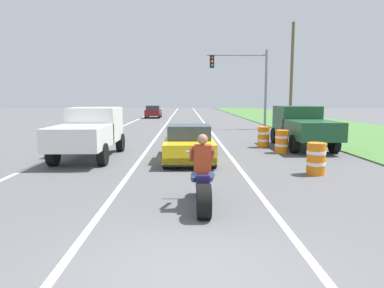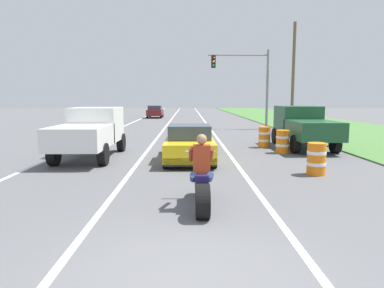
{
  "view_description": "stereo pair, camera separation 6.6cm",
  "coord_description": "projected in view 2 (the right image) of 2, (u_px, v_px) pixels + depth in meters",
  "views": [
    {
      "loc": [
        -0.04,
        -4.28,
        2.36
      ],
      "look_at": [
        0.16,
        6.0,
        1.0
      ],
      "focal_mm": 32.31,
      "sensor_mm": 36.0,
      "label": 1
    },
    {
      "loc": [
        0.03,
        -4.28,
        2.36
      ],
      "look_at": [
        0.16,
        6.0,
        1.0
      ],
      "focal_mm": 32.31,
      "sensor_mm": 36.0,
      "label": 2
    }
  ],
  "objects": [
    {
      "name": "ground_plane",
      "position": [
        186.0,
        279.0,
        4.55
      ],
      "size": [
        160.0,
        160.0,
        0.0
      ],
      "primitive_type": "plane",
      "color": "#565659"
    },
    {
      "name": "lane_stripe_left_solid",
      "position": [
        111.0,
        132.0,
        24.31
      ],
      "size": [
        0.14,
        120.0,
        0.01
      ],
      "primitive_type": "cube",
      "color": "white",
      "rests_on": "ground"
    },
    {
      "name": "lane_stripe_right_solid",
      "position": [
        213.0,
        132.0,
        24.4
      ],
      "size": [
        0.14,
        120.0,
        0.01
      ],
      "primitive_type": "cube",
      "color": "white",
      "rests_on": "ground"
    },
    {
      "name": "lane_stripe_centre_dashed",
      "position": [
        162.0,
        132.0,
        24.35
      ],
      "size": [
        0.14,
        120.0,
        0.01
      ],
      "primitive_type": "cube",
      "color": "white",
      "rests_on": "ground"
    },
    {
      "name": "grass_verge_right",
      "position": [
        355.0,
        131.0,
        24.52
      ],
      "size": [
        10.0,
        120.0,
        0.06
      ],
      "primitive_type": "cube",
      "color": "#477538",
      "rests_on": "ground"
    },
    {
      "name": "motorcycle_with_rider",
      "position": [
        201.0,
        182.0,
        7.36
      ],
      "size": [
        0.7,
        2.21,
        1.62
      ],
      "color": "black",
      "rests_on": "ground"
    },
    {
      "name": "sports_car_yellow",
      "position": [
        190.0,
        144.0,
        13.23
      ],
      "size": [
        1.84,
        4.3,
        1.37
      ],
      "color": "yellow",
      "rests_on": "ground"
    },
    {
      "name": "pickup_truck_left_lane_white",
      "position": [
        90.0,
        130.0,
        13.68
      ],
      "size": [
        2.02,
        4.8,
        1.98
      ],
      "color": "silver",
      "rests_on": "ground"
    },
    {
      "name": "pickup_truck_right_shoulder_dark_green",
      "position": [
        304.0,
        125.0,
        16.45
      ],
      "size": [
        2.02,
        4.8,
        1.98
      ],
      "color": "#1E4C2D",
      "rests_on": "ground"
    },
    {
      "name": "traffic_light_mast_near",
      "position": [
        249.0,
        77.0,
        26.18
      ],
      "size": [
        4.62,
        0.34,
        6.0
      ],
      "color": "gray",
      "rests_on": "ground"
    },
    {
      "name": "utility_pole_roadside",
      "position": [
        293.0,
        76.0,
        26.5
      ],
      "size": [
        0.24,
        0.24,
        8.09
      ],
      "primitive_type": "cylinder",
      "color": "brown",
      "rests_on": "ground"
    },
    {
      "name": "construction_barrel_nearest",
      "position": [
        316.0,
        159.0,
        10.69
      ],
      "size": [
        0.58,
        0.58,
        1.0
      ],
      "color": "orange",
      "rests_on": "ground"
    },
    {
      "name": "construction_barrel_mid",
      "position": [
        283.0,
        142.0,
        14.96
      ],
      "size": [
        0.58,
        0.58,
        1.0
      ],
      "color": "orange",
      "rests_on": "ground"
    },
    {
      "name": "construction_barrel_far",
      "position": [
        264.0,
        137.0,
        16.68
      ],
      "size": [
        0.58,
        0.58,
        1.0
      ],
      "color": "orange",
      "rests_on": "ground"
    },
    {
      "name": "distant_car_far_ahead",
      "position": [
        155.0,
        111.0,
        42.12
      ],
      "size": [
        1.8,
        4.0,
        1.5
      ],
      "color": "maroon",
      "rests_on": "ground"
    }
  ]
}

